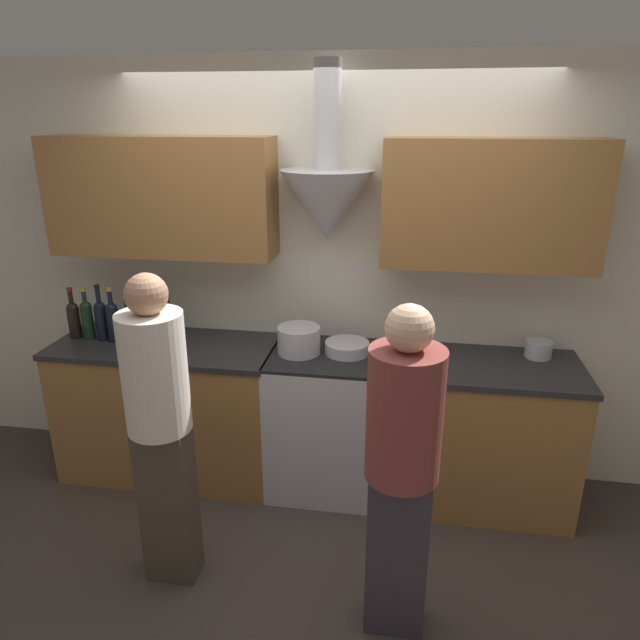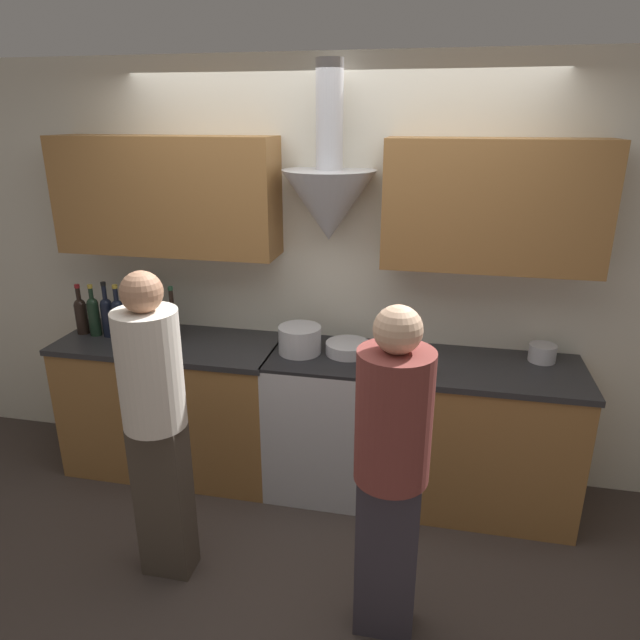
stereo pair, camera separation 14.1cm
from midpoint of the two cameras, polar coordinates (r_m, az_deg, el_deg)
The scene contains 19 objects.
ground_plane at distance 3.62m, azimuth 0.36°, elevation -18.87°, with size 12.00×12.00×0.00m, color #423833.
wall_back at distance 3.52m, azimuth 1.83°, elevation 6.88°, with size 8.40×0.54×2.60m.
counter_left at distance 3.92m, azimuth -13.32°, elevation -8.21°, with size 1.40×0.62×0.91m.
counter_right at distance 3.61m, azimuth 16.04°, elevation -11.06°, with size 1.20×0.62×0.91m.
stove_range at distance 3.64m, azimuth 1.46°, elevation -9.91°, with size 0.64×0.60×0.91m.
wine_bottle_0 at distance 3.99m, azimuth -21.86°, elevation 0.56°, with size 0.08×0.08×0.33m.
wine_bottle_1 at distance 3.93m, azimuth -20.74°, elevation 0.53°, with size 0.07×0.07×0.34m.
wine_bottle_2 at distance 3.88m, azimuth -19.55°, elevation 0.50°, with size 0.07×0.07×0.36m.
wine_bottle_3 at distance 3.83m, azimuth -18.53°, elevation 0.33°, with size 0.08×0.08×0.35m.
wine_bottle_4 at distance 3.80m, azimuth -17.14°, elevation 0.13°, with size 0.07×0.07×0.32m.
wine_bottle_5 at distance 3.76m, azimuth -16.05°, elevation 0.22°, with size 0.08×0.08×0.34m.
wine_bottle_6 at distance 3.71m, azimuth -14.78°, elevation -0.01°, with size 0.07×0.07×0.33m.
wine_bottle_7 at distance 3.67m, azimuth -13.41°, elevation 0.00°, with size 0.07×0.07×0.36m.
stock_pot at distance 3.42m, azimuth -0.86°, elevation -1.98°, with size 0.26×0.26×0.16m.
mixing_bowl at distance 3.43m, azimuth 3.98°, elevation -2.82°, with size 0.27×0.27×0.07m.
orange_fruit at distance 3.20m, azimuth 11.85°, elevation -4.74°, with size 0.09×0.09×0.09m.
saucepan at distance 3.58m, azimuth 22.41°, elevation -3.07°, with size 0.15×0.15×0.10m.
person_foreground_left at distance 2.85m, azimuth -14.78°, elevation -9.35°, with size 0.30×0.30×1.62m.
person_foreground_right at distance 2.49m, azimuth 8.80°, elevation -14.19°, with size 0.32×0.32×1.58m.
Camera 2 is at (0.63, -2.76, 2.26)m, focal length 32.00 mm.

